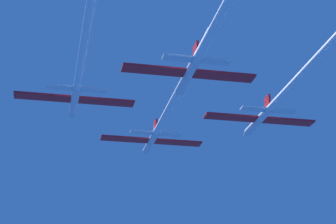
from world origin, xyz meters
name	(u,v)px	position (x,y,z in m)	size (l,w,h in m)	color
jet_lead	(165,116)	(0.42, -13.70, 0.16)	(20.36, 56.32, 3.37)	white
jet_left_wing	(81,62)	(-15.97, -31.77, 0.63)	(20.36, 57.77, 3.37)	white
jet_right_wing	(295,81)	(17.22, -33.56, -0.39)	(20.36, 62.60, 3.37)	white
jet_slot	(211,34)	(0.12, -46.30, -0.67)	(20.36, 52.57, 3.37)	white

